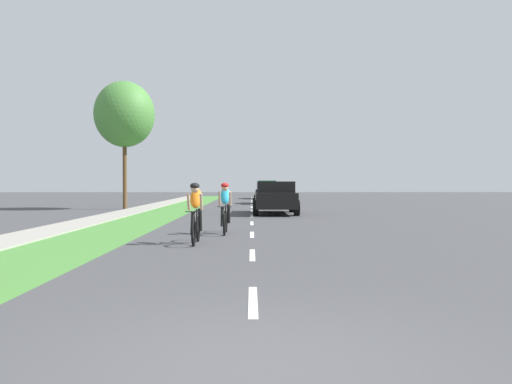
{
  "coord_description": "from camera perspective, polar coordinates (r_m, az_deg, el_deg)",
  "views": [
    {
      "loc": [
        -0.02,
        -4.25,
        1.58
      ],
      "look_at": [
        0.17,
        16.86,
        1.19
      ],
      "focal_mm": 35.51,
      "sensor_mm": 36.0,
      "label": 1
    }
  ],
  "objects": [
    {
      "name": "sedan_blue",
      "position": [
        38.21,
        1.27,
        -0.16
      ],
      "size": [
        1.98,
        4.3,
        1.52
      ],
      "color": "#23389E",
      "rests_on": "ground_plane"
    },
    {
      "name": "suv_dark_green",
      "position": [
        49.98,
        1.23,
        0.33
      ],
      "size": [
        2.15,
        4.7,
        1.79
      ],
      "color": "#194C2D",
      "rests_on": "ground_plane"
    },
    {
      "name": "cyclist_trailing",
      "position": [
        15.61,
        -3.48,
        -1.77
      ],
      "size": [
        0.42,
        1.72,
        1.58
      ],
      "color": "black",
      "rests_on": "ground_plane"
    },
    {
      "name": "pickup_black",
      "position": [
        25.58,
        2.15,
        -0.63
      ],
      "size": [
        2.22,
        5.1,
        1.64
      ],
      "color": "black",
      "rests_on": "ground_plane"
    },
    {
      "name": "ground_plane",
      "position": [
        24.3,
        -0.48,
        -2.67
      ],
      "size": [
        120.0,
        120.0,
        0.0
      ],
      "primitive_type": "plane",
      "color": "#424244"
    },
    {
      "name": "lane_markings_center",
      "position": [
        28.29,
        -0.49,
        -2.14
      ],
      "size": [
        0.12,
        53.49,
        0.01
      ],
      "color": "white",
      "rests_on": "ground_plane"
    },
    {
      "name": "grass_verge",
      "position": [
        24.71,
        -11.06,
        -2.62
      ],
      "size": [
        2.51,
        70.0,
        0.01
      ],
      "primitive_type": "cube",
      "color": "#478438",
      "rests_on": "ground_plane"
    },
    {
      "name": "street_tree_near",
      "position": [
        31.14,
        -14.59,
        8.44
      ],
      "size": [
        3.52,
        3.52,
        7.56
      ],
      "color": "brown",
      "rests_on": "ground_plane"
    },
    {
      "name": "cyclist_lead",
      "position": [
        13.11,
        -6.8,
        -2.31
      ],
      "size": [
        0.42,
        1.72,
        1.58
      ],
      "color": "black",
      "rests_on": "ground_plane"
    },
    {
      "name": "sidewalk_concrete",
      "position": [
        25.17,
        -15.65,
        -2.57
      ],
      "size": [
        1.58,
        70.0,
        0.1
      ],
      "primitive_type": "cube",
      "color": "#9E998E",
      "rests_on": "ground_plane"
    }
  ]
}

